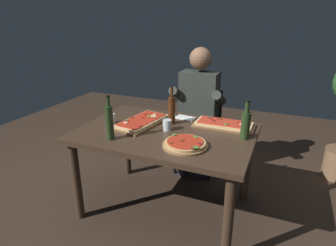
{
  "coord_description": "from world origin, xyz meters",
  "views": [
    {
      "loc": [
        0.86,
        -1.99,
        1.61
      ],
      "look_at": [
        0.0,
        0.05,
        0.79
      ],
      "focal_mm": 30.94,
      "sensor_mm": 36.0,
      "label": 1
    }
  ],
  "objects_px": {
    "dining_table": "(166,142)",
    "pizza_rectangular_left": "(142,122)",
    "seated_diner": "(198,106)",
    "pizza_round_far": "(185,144)",
    "diner_chair": "(200,126)",
    "vinegar_bottle_green": "(246,124)",
    "tumbler_far_side": "(167,125)",
    "pizza_rectangular_front": "(224,124)",
    "tumbler_near_camera": "(110,119)",
    "oil_bottle_amber": "(172,110)",
    "wine_bottle_dark": "(110,122)"
  },
  "relations": [
    {
      "from": "pizza_rectangular_left",
      "to": "vinegar_bottle_green",
      "type": "distance_m",
      "value": 0.87
    },
    {
      "from": "pizza_rectangular_front",
      "to": "dining_table",
      "type": "bearing_deg",
      "value": -146.41
    },
    {
      "from": "pizza_round_far",
      "to": "diner_chair",
      "type": "distance_m",
      "value": 1.13
    },
    {
      "from": "pizza_rectangular_front",
      "to": "tumbler_far_side",
      "type": "relative_size",
      "value": 5.64
    },
    {
      "from": "tumbler_near_camera",
      "to": "tumbler_far_side",
      "type": "relative_size",
      "value": 0.98
    },
    {
      "from": "dining_table",
      "to": "pizza_rectangular_left",
      "type": "bearing_deg",
      "value": 164.92
    },
    {
      "from": "tumbler_near_camera",
      "to": "pizza_rectangular_front",
      "type": "bearing_deg",
      "value": 18.52
    },
    {
      "from": "pizza_round_far",
      "to": "dining_table",
      "type": "bearing_deg",
      "value": 137.92
    },
    {
      "from": "dining_table",
      "to": "pizza_round_far",
      "type": "distance_m",
      "value": 0.35
    },
    {
      "from": "pizza_rectangular_front",
      "to": "seated_diner",
      "type": "xyz_separation_m",
      "value": [
        -0.37,
        0.46,
        -0.02
      ]
    },
    {
      "from": "pizza_round_far",
      "to": "tumbler_far_side",
      "type": "height_order",
      "value": "tumbler_far_side"
    },
    {
      "from": "wine_bottle_dark",
      "to": "seated_diner",
      "type": "distance_m",
      "value": 1.12
    },
    {
      "from": "pizza_round_far",
      "to": "vinegar_bottle_green",
      "type": "relative_size",
      "value": 1.07
    },
    {
      "from": "pizza_rectangular_left",
      "to": "dining_table",
      "type": "bearing_deg",
      "value": -15.08
    },
    {
      "from": "diner_chair",
      "to": "seated_diner",
      "type": "height_order",
      "value": "seated_diner"
    },
    {
      "from": "oil_bottle_amber",
      "to": "pizza_rectangular_left",
      "type": "bearing_deg",
      "value": -155.58
    },
    {
      "from": "tumbler_near_camera",
      "to": "wine_bottle_dark",
      "type": "bearing_deg",
      "value": -56.45
    },
    {
      "from": "pizza_rectangular_front",
      "to": "vinegar_bottle_green",
      "type": "relative_size",
      "value": 1.66
    },
    {
      "from": "pizza_rectangular_front",
      "to": "vinegar_bottle_green",
      "type": "height_order",
      "value": "vinegar_bottle_green"
    },
    {
      "from": "dining_table",
      "to": "tumbler_far_side",
      "type": "xyz_separation_m",
      "value": [
        0.01,
        0.02,
        0.14
      ]
    },
    {
      "from": "pizza_rectangular_left",
      "to": "oil_bottle_amber",
      "type": "distance_m",
      "value": 0.28
    },
    {
      "from": "tumbler_near_camera",
      "to": "tumbler_far_side",
      "type": "xyz_separation_m",
      "value": [
        0.51,
        0.05,
        0.01
      ]
    },
    {
      "from": "dining_table",
      "to": "pizza_round_far",
      "type": "xyz_separation_m",
      "value": [
        0.25,
        -0.22,
        0.11
      ]
    },
    {
      "from": "tumbler_near_camera",
      "to": "tumbler_far_side",
      "type": "distance_m",
      "value": 0.51
    },
    {
      "from": "pizza_rectangular_left",
      "to": "diner_chair",
      "type": "relative_size",
      "value": 0.65
    },
    {
      "from": "pizza_round_far",
      "to": "oil_bottle_amber",
      "type": "relative_size",
      "value": 0.97
    },
    {
      "from": "oil_bottle_amber",
      "to": "tumbler_far_side",
      "type": "relative_size",
      "value": 3.77
    },
    {
      "from": "pizza_rectangular_front",
      "to": "oil_bottle_amber",
      "type": "height_order",
      "value": "oil_bottle_amber"
    },
    {
      "from": "dining_table",
      "to": "vinegar_bottle_green",
      "type": "bearing_deg",
      "value": 8.42
    },
    {
      "from": "oil_bottle_amber",
      "to": "diner_chair",
      "type": "height_order",
      "value": "oil_bottle_amber"
    },
    {
      "from": "dining_table",
      "to": "oil_bottle_amber",
      "type": "xyz_separation_m",
      "value": [
        -0.02,
        0.17,
        0.22
      ]
    },
    {
      "from": "pizza_rectangular_left",
      "to": "tumbler_far_side",
      "type": "relative_size",
      "value": 6.34
    },
    {
      "from": "dining_table",
      "to": "pizza_rectangular_left",
      "type": "relative_size",
      "value": 2.49
    },
    {
      "from": "pizza_rectangular_front",
      "to": "tumbler_far_side",
      "type": "height_order",
      "value": "tumbler_far_side"
    },
    {
      "from": "pizza_rectangular_front",
      "to": "pizza_rectangular_left",
      "type": "height_order",
      "value": "pizza_rectangular_front"
    },
    {
      "from": "pizza_rectangular_left",
      "to": "diner_chair",
      "type": "bearing_deg",
      "value": 69.67
    },
    {
      "from": "dining_table",
      "to": "pizza_round_far",
      "type": "bearing_deg",
      "value": -42.08
    },
    {
      "from": "dining_table",
      "to": "vinegar_bottle_green",
      "type": "xyz_separation_m",
      "value": [
        0.61,
        0.09,
        0.21
      ]
    },
    {
      "from": "pizza_rectangular_left",
      "to": "tumbler_near_camera",
      "type": "xyz_separation_m",
      "value": [
        -0.25,
        -0.1,
        0.02
      ]
    },
    {
      "from": "pizza_round_far",
      "to": "diner_chair",
      "type": "relative_size",
      "value": 0.37
    },
    {
      "from": "tumbler_near_camera",
      "to": "diner_chair",
      "type": "bearing_deg",
      "value": 58.56
    },
    {
      "from": "dining_table",
      "to": "pizza_rectangular_left",
      "type": "distance_m",
      "value": 0.28
    },
    {
      "from": "seated_diner",
      "to": "pizza_round_far",
      "type": "bearing_deg",
      "value": -77.85
    },
    {
      "from": "pizza_rectangular_front",
      "to": "diner_chair",
      "type": "height_order",
      "value": "diner_chair"
    },
    {
      "from": "pizza_round_far",
      "to": "wine_bottle_dark",
      "type": "xyz_separation_m",
      "value": [
        -0.56,
        -0.09,
        0.12
      ]
    },
    {
      "from": "dining_table",
      "to": "diner_chair",
      "type": "relative_size",
      "value": 1.61
    },
    {
      "from": "pizza_round_far",
      "to": "tumbler_near_camera",
      "type": "relative_size",
      "value": 3.73
    },
    {
      "from": "tumbler_far_side",
      "to": "diner_chair",
      "type": "bearing_deg",
      "value": 87.65
    },
    {
      "from": "pizza_rectangular_front",
      "to": "pizza_round_far",
      "type": "height_order",
      "value": "same"
    },
    {
      "from": "pizza_round_far",
      "to": "vinegar_bottle_green",
      "type": "height_order",
      "value": "vinegar_bottle_green"
    }
  ]
}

